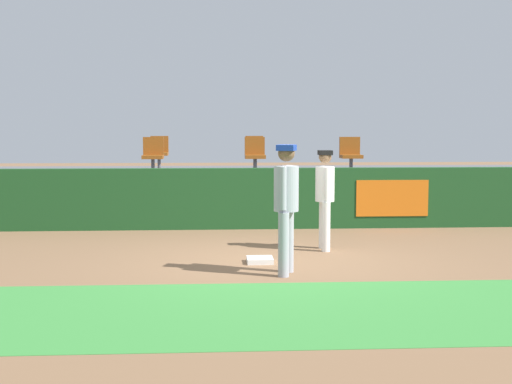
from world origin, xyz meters
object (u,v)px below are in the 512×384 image
(player_fielder_home, at_px, (325,193))
(seat_front_left, at_px, (153,154))
(player_runner_visitor, at_px, (286,200))
(seat_front_right, at_px, (351,153))
(seat_back_left, at_px, (159,151))
(seat_front_center, at_px, (255,153))
(first_base, at_px, (260,260))
(seat_back_center, at_px, (255,151))

(player_fielder_home, relative_size, seat_front_left, 2.01)
(player_runner_visitor, xyz_separation_m, seat_front_right, (2.08, 5.89, 0.43))
(player_fielder_home, bearing_deg, player_runner_visitor, -24.54)
(player_runner_visitor, height_order, seat_back_left, seat_back_left)
(seat_front_center, bearing_deg, seat_back_left, 141.76)
(player_fielder_home, height_order, seat_front_center, seat_front_center)
(first_base, xyz_separation_m, seat_front_right, (2.39, 5.03, 1.45))
(seat_front_center, distance_m, seat_back_left, 2.91)
(seat_front_right, xyz_separation_m, seat_back_center, (-2.08, 1.80, -0.00))
(seat_front_center, relative_size, seat_back_left, 1.00)
(player_runner_visitor, bearing_deg, seat_front_left, -140.27)
(player_fielder_home, height_order, seat_back_center, seat_back_center)
(seat_back_left, bearing_deg, player_fielder_home, -60.70)
(seat_back_center, xyz_separation_m, seat_back_left, (-2.38, -0.00, -0.00))
(seat_front_right, bearing_deg, seat_back_center, 139.08)
(first_base, distance_m, player_fielder_home, 1.84)
(seat_front_right, xyz_separation_m, seat_front_center, (-2.17, -0.00, -0.00))
(player_runner_visitor, xyz_separation_m, seat_back_center, (0.00, 7.69, 0.43))
(first_base, bearing_deg, seat_front_center, 87.50)
(seat_front_center, bearing_deg, seat_back_center, 86.94)
(seat_front_center, height_order, seat_front_left, same)
(seat_front_right, height_order, seat_front_center, same)
(player_fielder_home, distance_m, seat_front_left, 5.14)
(player_runner_visitor, bearing_deg, first_base, -142.20)
(seat_front_right, distance_m, seat_back_center, 2.75)
(seat_front_left, xyz_separation_m, seat_back_left, (-0.01, 1.80, -0.00))
(seat_front_center, bearing_deg, first_base, -92.50)
(seat_front_center, xyz_separation_m, seat_back_center, (0.10, 1.80, -0.00))
(seat_front_right, height_order, seat_back_left, same)
(player_runner_visitor, distance_m, seat_front_right, 6.26)
(player_fielder_home, height_order, player_runner_visitor, player_runner_visitor)
(player_fielder_home, xyz_separation_m, seat_back_center, (-0.86, 5.77, 0.51))
(seat_front_right, xyz_separation_m, seat_back_left, (-4.46, 1.80, -0.00))
(player_fielder_home, bearing_deg, seat_front_center, -166.89)
(player_runner_visitor, relative_size, seat_back_center, 2.19)
(player_fielder_home, bearing_deg, seat_front_left, -141.26)
(seat_back_center, bearing_deg, seat_back_left, -180.00)
(seat_front_left, bearing_deg, seat_back_left, 90.22)
(player_fielder_home, relative_size, seat_back_left, 2.01)
(player_runner_visitor, xyz_separation_m, seat_front_left, (-2.37, 5.89, 0.43))
(player_fielder_home, distance_m, seat_back_center, 5.85)
(player_runner_visitor, height_order, seat_front_center, seat_front_center)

